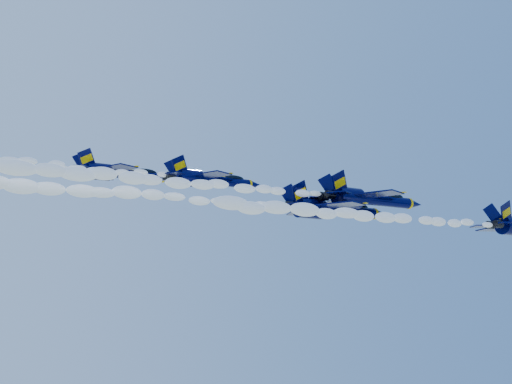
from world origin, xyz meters
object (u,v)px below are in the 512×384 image
jet_fourth (209,180)px  jet_fifth (119,173)px  jet_second (368,199)px  jet_third (331,209)px

jet_fourth → jet_fifth: jet_fifth is taller
jet_second → jet_third: 5.03m
jet_second → jet_fifth: 34.26m
jet_second → jet_third: size_ratio=0.98×
jet_third → jet_fourth: bearing=133.8°
jet_fourth → jet_fifth: (-10.24, 7.42, 1.13)m
jet_third → jet_fifth: size_ratio=1.12×
jet_fourth → jet_fifth: 12.69m
jet_third → jet_fifth: jet_fifth is taller
jet_third → jet_fourth: size_ratio=1.14×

